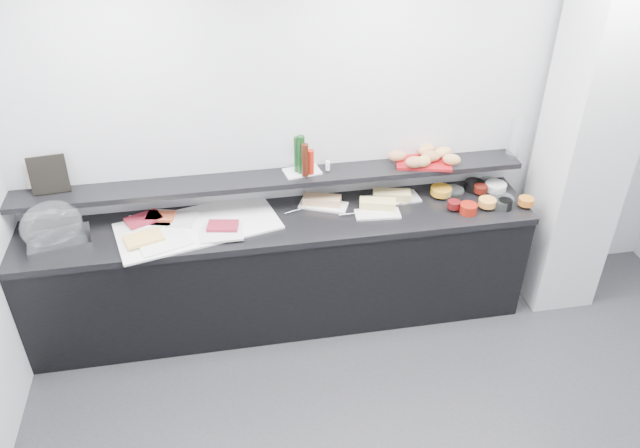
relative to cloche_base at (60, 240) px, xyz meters
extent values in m
cube|color=silver|center=(2.17, 0.32, 0.43)|extent=(5.00, 0.02, 2.70)
plane|color=white|center=(2.17, -1.68, 1.78)|extent=(5.00, 5.00, 0.00)
cube|color=silver|center=(3.67, -0.03, 0.43)|extent=(0.50, 0.50, 2.70)
cube|color=black|center=(1.47, 0.02, -0.50)|extent=(3.60, 0.60, 0.85)
cube|color=black|center=(1.47, 0.02, -0.05)|extent=(3.62, 0.62, 0.05)
cube|color=black|center=(1.47, 0.19, 0.21)|extent=(3.60, 0.25, 0.04)
cube|color=silver|center=(0.00, 0.00, 0.00)|extent=(0.44, 0.34, 0.04)
ellipsoid|color=white|center=(-0.03, 0.03, 0.11)|extent=(0.47, 0.39, 0.34)
cube|color=white|center=(0.91, 0.03, -0.01)|extent=(1.18, 0.75, 0.01)
cube|color=white|center=(0.58, 0.12, 0.00)|extent=(0.29, 0.20, 0.01)
cube|color=maroon|center=(0.54, 0.13, 0.02)|extent=(0.27, 0.23, 0.02)
cube|color=silver|center=(0.74, 0.13, 0.00)|extent=(0.35, 0.28, 0.01)
cube|color=#CE4A2A|center=(0.65, 0.15, 0.02)|extent=(0.21, 0.16, 0.02)
cube|color=white|center=(0.69, -0.15, 0.00)|extent=(0.39, 0.32, 0.01)
cube|color=#F7C460|center=(0.55, -0.11, 0.02)|extent=(0.28, 0.23, 0.02)
cube|color=silver|center=(1.06, -0.12, 0.00)|extent=(0.29, 0.19, 0.01)
cube|color=maroon|center=(1.08, -0.05, 0.02)|extent=(0.23, 0.17, 0.02)
cube|color=white|center=(1.81, 0.14, -0.01)|extent=(0.38, 0.27, 0.01)
cube|color=tan|center=(1.80, 0.16, 0.02)|extent=(0.29, 0.19, 0.06)
cylinder|color=silver|center=(1.59, 0.09, 0.00)|extent=(0.15, 0.05, 0.01)
cube|color=silver|center=(2.16, -0.04, -0.01)|extent=(0.33, 0.16, 0.01)
cube|color=#DFC875|center=(2.18, 0.04, 0.02)|extent=(0.27, 0.16, 0.06)
cylinder|color=silver|center=(1.97, -0.02, 0.00)|extent=(0.16, 0.01, 0.01)
cube|color=silver|center=(2.33, 0.14, -0.01)|extent=(0.41, 0.20, 0.01)
cube|color=#D5BA70|center=(2.32, 0.14, 0.02)|extent=(0.29, 0.17, 0.06)
cylinder|color=silver|center=(2.30, 0.02, 0.00)|extent=(0.15, 0.08, 0.01)
cylinder|color=white|center=(2.77, 0.10, 0.02)|extent=(0.21, 0.21, 0.07)
cylinder|color=orange|center=(2.69, 0.13, 0.03)|extent=(0.20, 0.20, 0.05)
cylinder|color=black|center=(2.97, 0.18, 0.02)|extent=(0.14, 0.14, 0.07)
cylinder|color=#55130C|center=(2.99, 0.10, 0.03)|extent=(0.13, 0.13, 0.05)
cylinder|color=white|center=(3.08, 0.15, 0.02)|extent=(0.18, 0.18, 0.07)
cylinder|color=silver|center=(3.12, 0.11, 0.03)|extent=(0.18, 0.18, 0.05)
cylinder|color=maroon|center=(2.81, -0.13, 0.02)|extent=(0.15, 0.15, 0.07)
cylinder|color=#520B0C|center=(2.72, -0.07, 0.03)|extent=(0.12, 0.12, 0.05)
cylinder|color=white|center=(3.07, -0.08, 0.02)|extent=(0.19, 0.19, 0.07)
cylinder|color=orange|center=(2.96, -0.09, 0.03)|extent=(0.16, 0.16, 0.05)
cylinder|color=black|center=(3.09, -0.12, 0.02)|extent=(0.14, 0.14, 0.07)
cylinder|color=#C9641B|center=(3.25, -0.12, 0.03)|extent=(0.14, 0.14, 0.05)
cube|color=black|center=(-0.03, 0.25, 0.36)|extent=(0.25, 0.10, 0.26)
cube|color=#C9A691|center=(-0.11, 0.29, 0.36)|extent=(0.16, 0.06, 0.22)
cube|color=white|center=(1.67, 0.22, 0.24)|extent=(0.28, 0.20, 0.01)
cylinder|color=#0E3412|center=(1.64, 0.23, 0.37)|extent=(0.06, 0.06, 0.26)
cylinder|color=#39140A|center=(1.68, 0.15, 0.36)|extent=(0.05, 0.05, 0.24)
cylinder|color=#0E3612|center=(1.66, 0.20, 0.38)|extent=(0.07, 0.07, 0.28)
cylinder|color=#B41C0C|center=(1.72, 0.18, 0.33)|extent=(0.06, 0.06, 0.18)
cylinder|color=silver|center=(1.67, 0.24, 0.28)|extent=(0.04, 0.04, 0.07)
cylinder|color=white|center=(1.85, 0.20, 0.28)|extent=(0.03, 0.03, 0.07)
cube|color=#A01116|center=(2.56, 0.22, 0.24)|extent=(0.45, 0.36, 0.02)
ellipsoid|color=#BE7948|center=(2.37, 0.24, 0.29)|extent=(0.14, 0.10, 0.08)
ellipsoid|color=#C4874A|center=(2.60, 0.29, 0.29)|extent=(0.17, 0.14, 0.08)
ellipsoid|color=tan|center=(2.70, 0.23, 0.29)|extent=(0.15, 0.12, 0.08)
ellipsoid|color=#AF6D42|center=(2.46, 0.12, 0.29)|extent=(0.15, 0.10, 0.08)
ellipsoid|color=tan|center=(2.52, 0.12, 0.29)|extent=(0.14, 0.10, 0.08)
ellipsoid|color=#C6864B|center=(2.74, 0.11, 0.29)|extent=(0.15, 0.12, 0.08)
ellipsoid|color=#AA6941|center=(2.60, 0.19, 0.29)|extent=(0.15, 0.11, 0.08)
ellipsoid|color=tan|center=(2.71, 0.23, 0.29)|extent=(0.17, 0.14, 0.08)
cylinder|color=white|center=(3.24, 0.18, 0.38)|extent=(0.12, 0.12, 0.30)
camera|label=1|loc=(1.11, -3.63, 2.38)|focal=35.00mm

